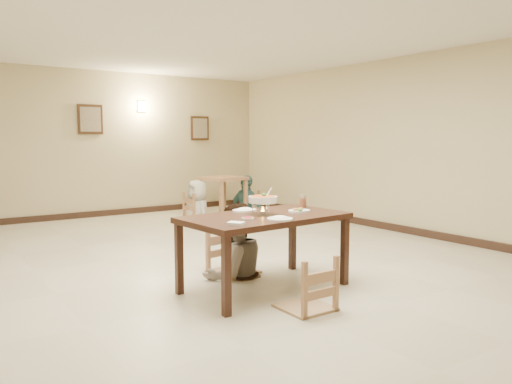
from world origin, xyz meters
TOP-DOWN VIEW (x-y plane):
  - floor at (0.00, 0.00)m, footprint 10.00×10.00m
  - ceiling at (0.00, 0.00)m, footprint 10.00×10.00m
  - wall_back at (0.00, 5.00)m, footprint 10.00×0.00m
  - wall_right at (4.00, 0.00)m, footprint 0.00×10.00m
  - baseboard_back at (0.00, 4.97)m, footprint 8.00×0.06m
  - baseboard_right at (3.97, 0.00)m, footprint 0.06×10.00m
  - picture_b at (0.10, 4.96)m, footprint 0.50×0.04m
  - picture_c at (2.60, 4.96)m, footprint 0.45×0.04m
  - wall_sconce at (1.20, 4.96)m, footprint 0.16×0.05m
  - main_table at (0.12, -1.09)m, footprint 1.78×1.09m
  - chair_far at (0.18, -0.35)m, footprint 0.49×0.49m
  - chair_near at (0.08, -1.82)m, footprint 0.46×0.46m
  - main_diner at (0.14, -0.45)m, footprint 0.87×0.70m
  - curry_warmer at (0.12, -1.05)m, footprint 0.34×0.30m
  - rice_plate_far at (0.09, -0.75)m, footprint 0.29×0.29m
  - rice_plate_near at (0.05, -1.44)m, footprint 0.26×0.26m
  - fried_plate at (0.56, -1.13)m, footprint 0.26×0.26m
  - chili_dish at (-0.19, -1.23)m, footprint 0.12×0.12m
  - napkin_cutlery at (-0.45, -1.43)m, footprint 0.20×0.24m
  - drink_glass at (0.78, -0.93)m, footprint 0.08×0.08m
  - bg_table_right at (2.48, 3.75)m, footprint 0.94×0.94m
  - bg_chair_rl at (1.88, 3.77)m, footprint 0.45×0.45m
  - bg_chair_rr at (3.08, 3.71)m, footprint 0.43×0.43m
  - bg_diner_c at (1.88, 3.77)m, footprint 0.50×0.76m
  - bg_diner_d at (3.08, 3.71)m, footprint 0.63×1.03m

SIDE VIEW (x-z plane):
  - floor at x=0.00m, z-range 0.00..0.00m
  - baseboard_back at x=0.00m, z-range 0.00..0.12m
  - baseboard_right at x=3.97m, z-range 0.00..0.12m
  - bg_chair_rr at x=3.08m, z-range 0.00..0.91m
  - bg_chair_rl at x=1.88m, z-range 0.00..0.96m
  - chair_near at x=0.08m, z-range 0.00..0.98m
  - chair_far at x=0.18m, z-range 0.00..1.05m
  - bg_table_right at x=2.48m, z-range 0.26..1.07m
  - main_table at x=0.12m, z-range 0.32..1.12m
  - bg_diner_c at x=1.88m, z-range 0.00..1.53m
  - chili_dish at x=-0.19m, z-range 0.80..0.83m
  - rice_plate_near at x=0.05m, z-range 0.79..0.85m
  - napkin_cutlery at x=-0.45m, z-range 0.80..0.83m
  - rice_plate_far at x=0.09m, z-range 0.79..0.85m
  - bg_diner_d at x=3.08m, z-range 0.00..1.64m
  - fried_plate at x=0.56m, z-range 0.79..0.85m
  - main_diner at x=0.14m, z-range 0.00..1.71m
  - drink_glass at x=0.78m, z-range 0.80..0.96m
  - curry_warmer at x=0.12m, z-range 0.83..1.10m
  - wall_back at x=0.00m, z-range -3.50..6.50m
  - wall_right at x=4.00m, z-range -3.50..6.50m
  - picture_c at x=2.60m, z-range 1.57..2.12m
  - picture_b at x=0.10m, z-range 1.70..2.30m
  - wall_sconce at x=1.20m, z-range 2.19..2.41m
  - ceiling at x=0.00m, z-range 3.00..3.00m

